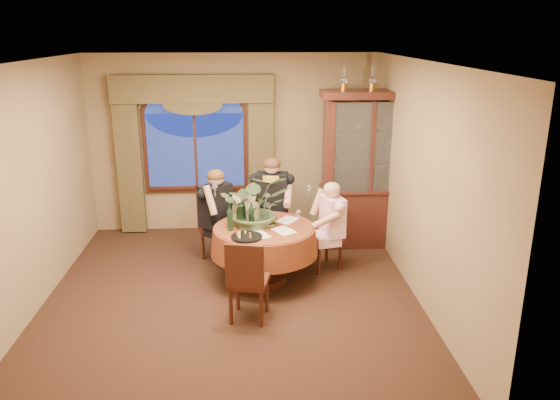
{
  "coord_description": "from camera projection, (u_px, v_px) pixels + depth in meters",
  "views": [
    {
      "loc": [
        0.24,
        -6.02,
        3.13
      ],
      "look_at": [
        0.61,
        0.45,
        1.1
      ],
      "focal_mm": 35.0,
      "sensor_mm": 36.0,
      "label": 1
    }
  ],
  "objects": [
    {
      "name": "drapery_left",
      "position": [
        129.0,
        161.0,
        8.48
      ],
      "size": [
        0.38,
        0.14,
        2.32
      ],
      "primitive_type": "cube",
      "color": "#4C4226",
      "rests_on": "floor"
    },
    {
      "name": "wine_glass_person_pink",
      "position": [
        298.0,
        216.0,
        6.99
      ],
      "size": [
        0.07,
        0.07,
        0.18
      ],
      "primitive_type": null,
      "color": "silver",
      "rests_on": "dining_table"
    },
    {
      "name": "arched_transom",
      "position": [
        193.0,
        102.0,
        8.32
      ],
      "size": [
        1.6,
        0.06,
        0.44
      ],
      "primitive_type": null,
      "color": "navy",
      "rests_on": "wall_back"
    },
    {
      "name": "oil_lamp_right",
      "position": [
        401.0,
        78.0,
        7.64
      ],
      "size": [
        0.11,
        0.11,
        0.34
      ],
      "primitive_type": null,
      "color": "#A5722D",
      "rests_on": "china_cabinet"
    },
    {
      "name": "chair_back_right",
      "position": [
        271.0,
        221.0,
        7.9
      ],
      "size": [
        0.47,
        0.47,
        0.96
      ],
      "primitive_type": "cube",
      "rotation": [
        0.0,
        0.0,
        -3.26
      ],
      "color": "black",
      "rests_on": "floor"
    },
    {
      "name": "olive_bowl",
      "position": [
        269.0,
        225.0,
        6.87
      ],
      "size": [
        0.16,
        0.16,
        0.05
      ],
      "primitive_type": "imported",
      "color": "#495F2D",
      "rests_on": "dining_table"
    },
    {
      "name": "cheese_platter",
      "position": [
        247.0,
        237.0,
        6.51
      ],
      "size": [
        0.38,
        0.38,
        0.02
      ],
      "primitive_type": "cylinder",
      "color": "black",
      "rests_on": "dining_table"
    },
    {
      "name": "person_pink",
      "position": [
        332.0,
        228.0,
        7.2
      ],
      "size": [
        0.51,
        0.54,
        1.26
      ],
      "primitive_type": null,
      "rotation": [
        0.0,
        0.0,
        -4.46
      ],
      "color": "#F3BDCC",
      "rests_on": "floor"
    },
    {
      "name": "drapery_right",
      "position": [
        261.0,
        159.0,
        8.59
      ],
      "size": [
        0.38,
        0.14,
        2.32
      ],
      "primitive_type": "cube",
      "color": "#4C4226",
      "rests_on": "floor"
    },
    {
      "name": "person_back",
      "position": [
        216.0,
        218.0,
        7.42
      ],
      "size": [
        0.66,
        0.66,
        1.37
      ],
      "primitive_type": null,
      "rotation": [
        0.0,
        0.0,
        -2.3
      ],
      "color": "black",
      "rests_on": "floor"
    },
    {
      "name": "chair_back",
      "position": [
        219.0,
        228.0,
        7.63
      ],
      "size": [
        0.59,
        0.59,
        0.96
      ],
      "primitive_type": "cube",
      "rotation": [
        0.0,
        0.0,
        -2.45
      ],
      "color": "black",
      "rests_on": "floor"
    },
    {
      "name": "wine_bottle_3",
      "position": [
        251.0,
        215.0,
        6.81
      ],
      "size": [
        0.07,
        0.07,
        0.33
      ],
      "primitive_type": "cylinder",
      "color": "black",
      "rests_on": "dining_table"
    },
    {
      "name": "chair_front_left",
      "position": [
        249.0,
        279.0,
        6.06
      ],
      "size": [
        0.5,
        0.5,
        0.96
      ],
      "primitive_type": "cube",
      "rotation": [
        0.0,
        0.0,
        -0.21
      ],
      "color": "black",
      "rests_on": "floor"
    },
    {
      "name": "wine_bottle_0",
      "position": [
        249.0,
        213.0,
        6.88
      ],
      "size": [
        0.07,
        0.07,
        0.33
      ],
      "primitive_type": "cylinder",
      "color": "tan",
      "rests_on": "dining_table"
    },
    {
      "name": "window",
      "position": [
        196.0,
        152.0,
        8.55
      ],
      "size": [
        1.62,
        0.1,
        1.32
      ],
      "primitive_type": null,
      "color": "navy",
      "rests_on": "wall_back"
    },
    {
      "name": "tasting_paper_0",
      "position": [
        284.0,
        231.0,
        6.74
      ],
      "size": [
        0.33,
        0.37,
        0.0
      ],
      "primitive_type": "cube",
      "rotation": [
        0.0,
        0.0,
        0.53
      ],
      "color": "white",
      "rests_on": "dining_table"
    },
    {
      "name": "centerpiece_plant",
      "position": [
        256.0,
        179.0,
        6.83
      ],
      "size": [
        0.89,
        0.99,
        0.77
      ],
      "primitive_type": "imported",
      "color": "#435B38",
      "rests_on": "dining_table"
    },
    {
      "name": "tasting_paper_1",
      "position": [
        287.0,
        220.0,
        7.11
      ],
      "size": [
        0.34,
        0.37,
        0.0
      ],
      "primitive_type": "cube",
      "rotation": [
        0.0,
        0.0,
        -0.61
      ],
      "color": "white",
      "rests_on": "dining_table"
    },
    {
      "name": "wine_glass_person_back",
      "position": [
        238.0,
        213.0,
        7.13
      ],
      "size": [
        0.07,
        0.07,
        0.18
      ],
      "primitive_type": null,
      "color": "silver",
      "rests_on": "dining_table"
    },
    {
      "name": "oil_lamp_center",
      "position": [
        372.0,
        78.0,
        7.62
      ],
      "size": [
        0.11,
        0.11,
        0.34
      ],
      "primitive_type": null,
      "color": "#A5722D",
      "rests_on": "china_cabinet"
    },
    {
      "name": "wine_bottle_1",
      "position": [
        243.0,
        210.0,
        6.99
      ],
      "size": [
        0.07,
        0.07,
        0.33
      ],
      "primitive_type": "cylinder",
      "color": "black",
      "rests_on": "dining_table"
    },
    {
      "name": "person_scarf",
      "position": [
        272.0,
        206.0,
        7.79
      ],
      "size": [
        0.58,
        0.54,
        1.44
      ],
      "primitive_type": null,
      "rotation": [
        0.0,
        0.0,
        -3.29
      ],
      "color": "black",
      "rests_on": "floor"
    },
    {
      "name": "oil_lamp_left",
      "position": [
        344.0,
        78.0,
        7.6
      ],
      "size": [
        0.11,
        0.11,
        0.34
      ],
      "primitive_type": null,
      "color": "#A5722D",
      "rests_on": "china_cabinet"
    },
    {
      "name": "wine_bottle_2",
      "position": [
        239.0,
        216.0,
        6.78
      ],
      "size": [
        0.07,
        0.07,
        0.33
      ],
      "primitive_type": "cylinder",
      "color": "black",
      "rests_on": "dining_table"
    },
    {
      "name": "wine_bottle_4",
      "position": [
        230.0,
        218.0,
        6.72
      ],
      "size": [
        0.07,
        0.07,
        0.33
      ],
      "primitive_type": "cylinder",
      "color": "black",
      "rests_on": "dining_table"
    },
    {
      "name": "wall_back",
      "position": [
        234.0,
        144.0,
        8.62
      ],
      "size": [
        4.5,
        0.0,
        4.5
      ],
      "primitive_type": "plane",
      "rotation": [
        1.57,
        0.0,
        0.0
      ],
      "color": "#8F744D",
      "rests_on": "ground"
    },
    {
      "name": "chair_right",
      "position": [
        323.0,
        235.0,
        7.36
      ],
      "size": [
        0.56,
        0.56,
        0.96
      ],
      "primitive_type": "cube",
      "rotation": [
        0.0,
        0.0,
        -4.29
      ],
      "color": "black",
      "rests_on": "floor"
    },
    {
      "name": "wall_right",
      "position": [
        422.0,
        185.0,
        6.36
      ],
      "size": [
        0.0,
        5.0,
        5.0
      ],
      "primitive_type": "plane",
      "rotation": [
        1.57,
        0.0,
        -1.57
      ],
      "color": "#8F744D",
      "rests_on": "ground"
    },
    {
      "name": "tasting_paper_2",
      "position": [
        259.0,
        235.0,
        6.61
      ],
      "size": [
        0.31,
        0.36,
        0.0
      ],
      "primitive_type": "cube",
      "rotation": [
        0.0,
        0.0,
        0.41
      ],
      "color": "white",
      "rests_on": "dining_table"
    },
    {
      "name": "ceiling",
      "position": [
        225.0,
        62.0,
        5.82
      ],
      "size": [
        5.0,
        5.0,
        0.0
      ],
      "primitive_type": "plane",
      "rotation": [
        3.14,
        0.0,
        0.0
      ],
      "color": "white",
      "rests_on": "wall_back"
    },
    {
      "name": "dining_table",
      "position": [
        264.0,
        254.0,
        7.0
      ],
      "size": [
        1.64,
        1.64,
        0.75
      ],
      "primitive_type": "cylinder",
      "rotation": [
        0.0,
        0.0,
        0.22
      ],
      "color": "maroon",
      "rests_on": "floor"
    },
    {
      "name": "swag_valance",
      "position": [
        192.0,
        89.0,
        8.18
      ],
      "size": [
        2.45,
        0.16,
        0.42
      ],
      "primitive_type": null,
      "color": "#4C4226",
      "rests_on": "wall_back"
    },
    {
      "name": "wine_bottle_5",
      "position": [
        235.0,
        212.0,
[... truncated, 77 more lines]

